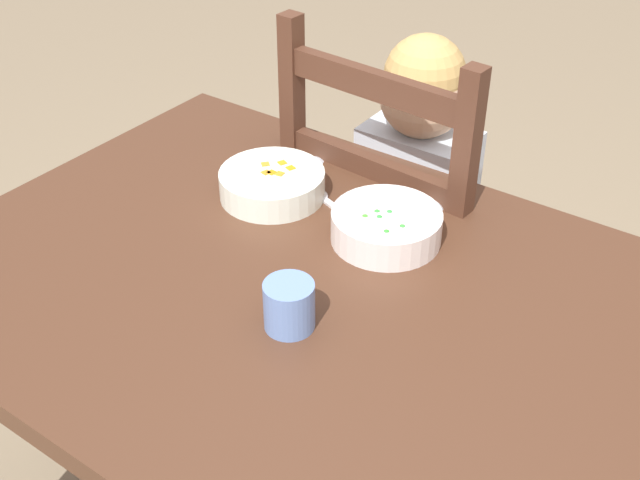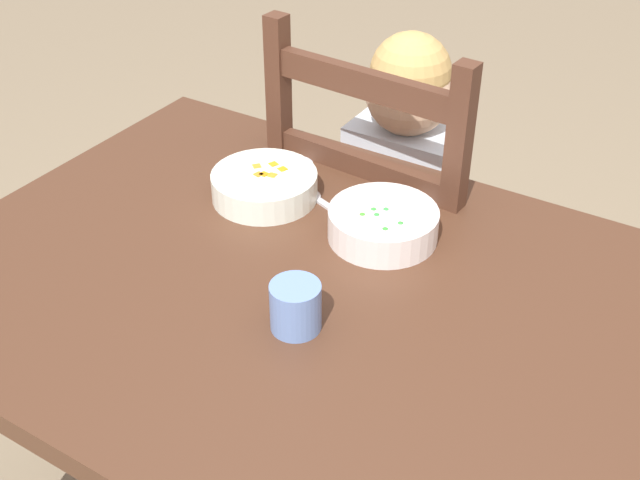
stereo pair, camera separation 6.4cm
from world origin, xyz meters
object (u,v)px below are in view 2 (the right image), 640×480
object	(u,v)px
child_figure	(396,192)
bowl_of_carrots	(265,185)
spoon	(318,199)
drinking_cup	(296,307)
dining_chair	(392,256)
bowl_of_peas	(383,223)
dining_table	(342,353)

from	to	relation	value
child_figure	bowl_of_carrots	size ratio (longest dim) A/B	5.17
spoon	drinking_cup	distance (m)	0.34
child_figure	drinking_cup	xyz separation A→B (m)	(0.12, -0.55, 0.14)
dining_chair	spoon	xyz separation A→B (m)	(-0.03, -0.26, 0.27)
bowl_of_peas	spoon	xyz separation A→B (m)	(-0.15, 0.04, -0.02)
child_figure	drinking_cup	world-z (taller)	child_figure
child_figure	drinking_cup	distance (m)	0.58
child_figure	spoon	distance (m)	0.28
bowl_of_carrots	spoon	size ratio (longest dim) A/B	1.37
bowl_of_carrots	bowl_of_peas	bearing A→B (deg)	-0.03
bowl_of_peas	bowl_of_carrots	distance (m)	0.24
bowl_of_peas	dining_chair	bearing A→B (deg)	112.33
bowl_of_peas	spoon	world-z (taller)	bowl_of_peas
dining_table	child_figure	size ratio (longest dim) A/B	1.36
dining_chair	spoon	distance (m)	0.38
spoon	drinking_cup	size ratio (longest dim) A/B	1.86
bowl_of_peas	bowl_of_carrots	size ratio (longest dim) A/B	0.97
dining_chair	child_figure	bearing A→B (deg)	-45.80
dining_chair	bowl_of_carrots	world-z (taller)	dining_chair
bowl_of_carrots	drinking_cup	size ratio (longest dim) A/B	2.55
drinking_cup	bowl_of_peas	bearing A→B (deg)	90.11
dining_chair	bowl_of_peas	world-z (taller)	dining_chair
drinking_cup	spoon	bearing A→B (deg)	116.57
dining_chair	dining_table	bearing A→B (deg)	-72.51
bowl_of_carrots	spoon	xyz separation A→B (m)	(0.09, 0.04, -0.02)
dining_chair	bowl_of_carrots	distance (m)	0.43
dining_chair	drinking_cup	distance (m)	0.65
dining_chair	spoon	size ratio (longest dim) A/B	7.39
spoon	drinking_cup	bearing A→B (deg)	-63.43
bowl_of_carrots	drinking_cup	bearing A→B (deg)	-47.87
dining_table	bowl_of_carrots	distance (m)	0.34
dining_table	bowl_of_peas	bearing A→B (deg)	98.66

